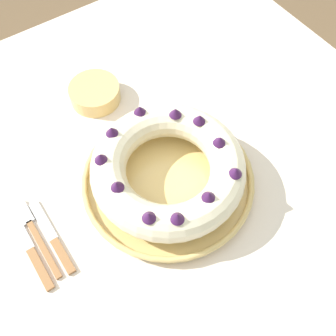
{
  "coord_description": "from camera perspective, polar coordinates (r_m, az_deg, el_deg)",
  "views": [
    {
      "loc": [
        -0.21,
        -0.35,
        1.48
      ],
      "look_at": [
        0.01,
        -0.02,
        0.81
      ],
      "focal_mm": 42.0,
      "sensor_mm": 36.0,
      "label": 1
    }
  ],
  "objects": [
    {
      "name": "cake_knife",
      "position": [
        0.81,
        -16.13,
        -10.16
      ],
      "size": [
        0.02,
        0.18,
        0.01
      ],
      "rotation": [
        0.0,
        0.0,
        -0.01
      ],
      "color": "#936038",
      "rests_on": "dining_table"
    },
    {
      "name": "side_bowl",
      "position": [
        0.97,
        -10.5,
        10.67
      ],
      "size": [
        0.12,
        0.12,
        0.04
      ],
      "primitive_type": "cylinder",
      "color": "tan",
      "rests_on": "dining_table"
    },
    {
      "name": "serving_dish",
      "position": [
        0.82,
        0.0,
        -1.8
      ],
      "size": [
        0.36,
        0.36,
        0.03
      ],
      "color": "tan",
      "rests_on": "dining_table"
    },
    {
      "name": "bundt_cake",
      "position": [
        0.78,
        -0.0,
        0.03
      ],
      "size": [
        0.31,
        0.31,
        0.09
      ],
      "color": "beige",
      "rests_on": "serving_dish"
    },
    {
      "name": "fork",
      "position": [
        0.83,
        -18.7,
        -8.96
      ],
      "size": [
        0.02,
        0.19,
        0.01
      ],
      "rotation": [
        0.0,
        0.0,
        -0.03
      ],
      "color": "#936038",
      "rests_on": "dining_table"
    },
    {
      "name": "serving_knife",
      "position": [
        0.82,
        -19.25,
        -11.31
      ],
      "size": [
        0.02,
        0.2,
        0.01
      ],
      "rotation": [
        0.0,
        0.0,
        -0.1
      ],
      "color": "#936038",
      "rests_on": "dining_table"
    },
    {
      "name": "dining_table",
      "position": [
        0.91,
        -1.16,
        -4.46
      ],
      "size": [
        1.22,
        1.21,
        0.74
      ],
      "color": "beige",
      "rests_on": "ground_plane"
    },
    {
      "name": "ground_plane",
      "position": [
        1.53,
        -0.71,
        -15.47
      ],
      "size": [
        8.0,
        8.0,
        0.0
      ],
      "primitive_type": "plane",
      "color": "brown"
    }
  ]
}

